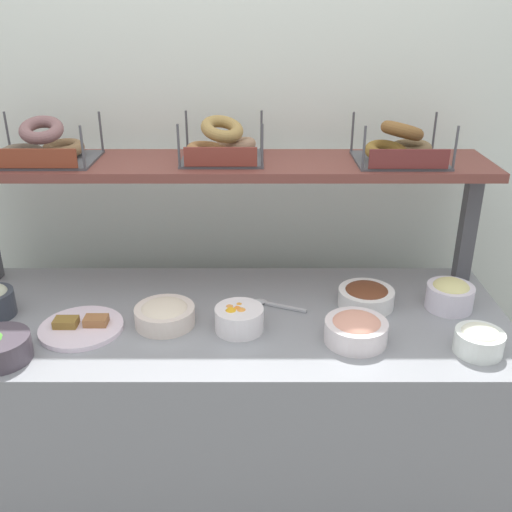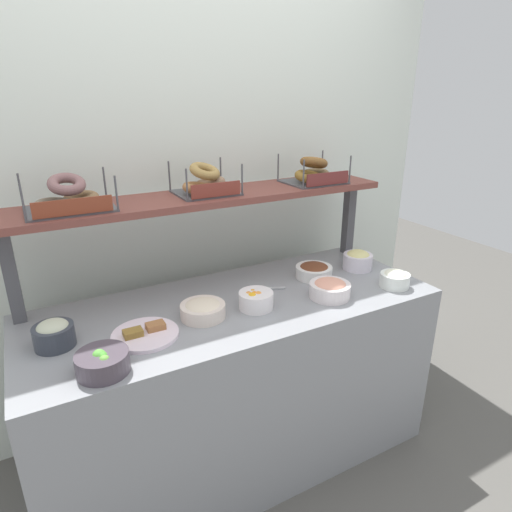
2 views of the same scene
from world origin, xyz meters
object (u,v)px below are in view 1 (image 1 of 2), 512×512
(bowl_egg_salad, at_px, (450,294))
(bagel_basket_everything, at_px, (222,145))
(serving_plate_white, at_px, (81,327))
(bowl_cream_cheese, at_px, (479,340))
(bowl_lox_spread, at_px, (356,329))
(bagel_basket_poppy, at_px, (43,148))
(bowl_fruit_salad, at_px, (239,318))
(serving_spoon_near_plate, at_px, (271,304))
(bagel_basket_cinnamon_raisin, at_px, (400,147))
(bowl_chocolate_spread, at_px, (366,296))
(bowl_potato_salad, at_px, (165,314))

(bowl_egg_salad, relative_size, bagel_basket_everything, 0.55)
(bowl_egg_salad, bearing_deg, serving_plate_white, -173.20)
(bowl_cream_cheese, bearing_deg, bowl_egg_salad, 91.10)
(bowl_lox_spread, bearing_deg, bagel_basket_poppy, 157.28)
(bowl_fruit_salad, distance_m, bagel_basket_poppy, 0.85)
(bowl_lox_spread, relative_size, serving_spoon_near_plate, 1.07)
(bagel_basket_everything, bearing_deg, bowl_cream_cheese, -33.48)
(bowl_egg_salad, height_order, bagel_basket_cinnamon_raisin, bagel_basket_cinnamon_raisin)
(serving_spoon_near_plate, bearing_deg, bowl_cream_cheese, -24.97)
(bowl_cream_cheese, bearing_deg, bowl_fruit_salad, 169.84)
(bowl_chocolate_spread, distance_m, bagel_basket_everything, 0.68)
(bowl_chocolate_spread, xyz_separation_m, bagel_basket_poppy, (-1.05, 0.20, 0.44))
(bowl_fruit_salad, distance_m, bowl_lox_spread, 0.35)
(bagel_basket_cinnamon_raisin, bearing_deg, serving_plate_white, -160.97)
(bowl_egg_salad, relative_size, bowl_fruit_salad, 1.02)
(bowl_potato_salad, relative_size, serving_plate_white, 0.73)
(bowl_egg_salad, distance_m, bowl_lox_spread, 0.39)
(bowl_potato_salad, bearing_deg, bowl_fruit_salad, -8.26)
(bowl_fruit_salad, bearing_deg, bowl_potato_salad, 171.74)
(bowl_potato_salad, height_order, serving_plate_white, bowl_potato_salad)
(bowl_potato_salad, height_order, bagel_basket_poppy, bagel_basket_poppy)
(bagel_basket_everything, bearing_deg, bagel_basket_cinnamon_raisin, -2.67)
(serving_plate_white, bearing_deg, bowl_fruit_salad, 0.29)
(bowl_chocolate_spread, distance_m, bowl_potato_salad, 0.65)
(serving_plate_white, distance_m, bagel_basket_cinnamon_raisin, 1.15)
(bowl_cream_cheese, height_order, bagel_basket_poppy, bagel_basket_poppy)
(bowl_egg_salad, relative_size, bowl_potato_salad, 0.81)
(bowl_lox_spread, bearing_deg, serving_plate_white, 175.64)
(serving_plate_white, height_order, bagel_basket_everything, bagel_basket_everything)
(bowl_fruit_salad, distance_m, bagel_basket_everything, 0.58)
(bagel_basket_poppy, bearing_deg, bagel_basket_everything, 2.10)
(bowl_fruit_salad, relative_size, bowl_chocolate_spread, 0.82)
(bowl_potato_salad, distance_m, bagel_basket_everything, 0.58)
(bowl_potato_salad, bearing_deg, bowl_lox_spread, -9.75)
(bagel_basket_cinnamon_raisin, bearing_deg, bowl_egg_salad, -52.65)
(bowl_fruit_salad, xyz_separation_m, bowl_cream_cheese, (0.68, -0.12, 0.00))
(bowl_lox_spread, bearing_deg, bowl_chocolate_spread, 72.62)
(serving_plate_white, height_order, bagel_basket_cinnamon_raisin, bagel_basket_cinnamon_raisin)
(bowl_potato_salad, bearing_deg, serving_spoon_near_plate, 19.15)
(bowl_potato_salad, bearing_deg, bagel_basket_cinnamon_raisin, 22.41)
(bowl_egg_salad, height_order, bagel_basket_poppy, bagel_basket_poppy)
(bowl_egg_salad, height_order, bowl_cream_cheese, bowl_egg_salad)
(bowl_cream_cheese, xyz_separation_m, serving_spoon_near_plate, (-0.58, 0.27, -0.03))
(bowl_cream_cheese, distance_m, serving_spoon_near_plate, 0.64)
(bagel_basket_poppy, distance_m, bagel_basket_cinnamon_raisin, 1.16)
(serving_spoon_near_plate, xyz_separation_m, bagel_basket_poppy, (-0.74, 0.20, 0.47))
(bowl_lox_spread, bearing_deg, bowl_fruit_salad, 169.26)
(serving_spoon_near_plate, relative_size, bagel_basket_poppy, 0.52)
(bowl_potato_salad, relative_size, bagel_basket_cinnamon_raisin, 0.63)
(bowl_chocolate_spread, height_order, bowl_potato_salad, same)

